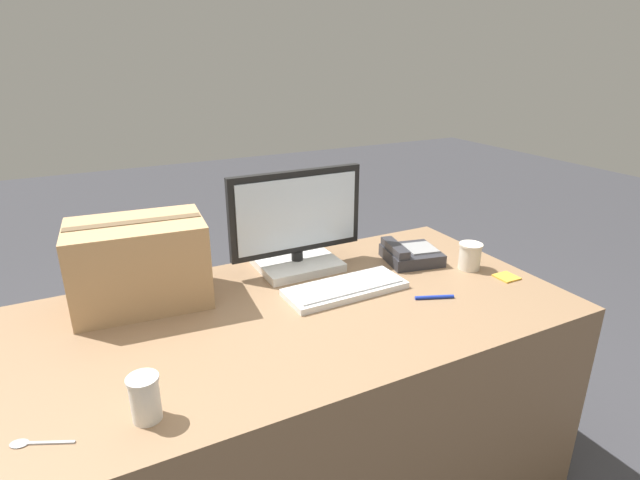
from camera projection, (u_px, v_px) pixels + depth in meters
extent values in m
cube|color=#8C6B4C|center=(293.00, 408.00, 1.72)|extent=(1.80, 0.90, 0.76)
cube|color=white|center=(297.00, 263.00, 1.89)|extent=(0.30, 0.24, 0.03)
cylinder|color=black|center=(297.00, 255.00, 1.88)|extent=(0.04, 0.04, 0.04)
cube|color=black|center=(296.00, 212.00, 1.82)|extent=(0.51, 0.03, 0.31)
cube|color=silver|center=(298.00, 213.00, 1.81)|extent=(0.47, 0.01, 0.26)
cube|color=silver|center=(345.00, 289.00, 1.70)|extent=(0.42, 0.17, 0.02)
cube|color=silver|center=(345.00, 285.00, 1.70)|extent=(0.39, 0.14, 0.01)
cube|color=#2D2D33|center=(412.00, 255.00, 1.95)|extent=(0.23, 0.23, 0.05)
cube|color=#2D2D33|center=(395.00, 248.00, 1.92)|extent=(0.08, 0.19, 0.03)
cube|color=gray|center=(420.00, 248.00, 1.95)|extent=(0.13, 0.14, 0.01)
cylinder|color=white|center=(145.00, 400.00, 1.10)|extent=(0.07, 0.07, 0.10)
cylinder|color=white|center=(142.00, 379.00, 1.08)|extent=(0.07, 0.07, 0.01)
cylinder|color=beige|center=(470.00, 257.00, 1.87)|extent=(0.08, 0.08, 0.09)
cylinder|color=beige|center=(471.00, 245.00, 1.85)|extent=(0.09, 0.09, 0.01)
cube|color=#B2B2B7|center=(51.00, 443.00, 1.05)|extent=(0.09, 0.05, 0.00)
ellipsoid|color=#B2B2B7|center=(19.00, 444.00, 1.04)|extent=(0.05, 0.04, 0.00)
cube|color=tan|center=(139.00, 263.00, 1.59)|extent=(0.44, 0.31, 0.27)
cube|color=brown|center=(134.00, 222.00, 1.54)|extent=(0.41, 0.08, 0.00)
cylinder|color=#1933B2|center=(434.00, 297.00, 1.66)|extent=(0.13, 0.06, 0.01)
cube|color=gold|center=(507.00, 277.00, 1.81)|extent=(0.07, 0.07, 0.01)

